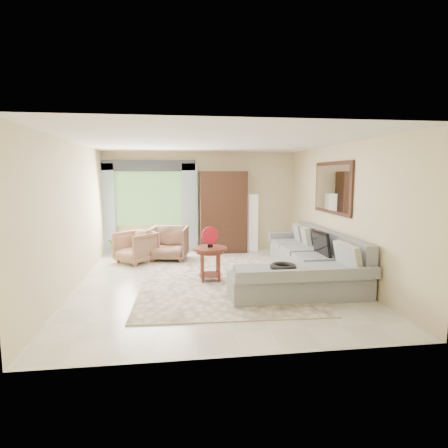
{
  "coord_description": "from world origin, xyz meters",
  "views": [
    {
      "loc": [
        -0.74,
        -6.87,
        2.01
      ],
      "look_at": [
        0.25,
        0.35,
        1.05
      ],
      "focal_mm": 30.0,
      "sensor_mm": 36.0,
      "label": 1
    }
  ],
  "objects": [
    {
      "name": "ground",
      "position": [
        0.0,
        0.0,
        0.0
      ],
      "size": [
        6.0,
        6.0,
        0.0
      ],
      "primitive_type": "plane",
      "color": "silver",
      "rests_on": "ground"
    },
    {
      "name": "armchair_left",
      "position": [
        -1.6,
        1.79,
        0.36
      ],
      "size": [
        1.1,
        1.1,
        0.72
      ],
      "primitive_type": "imported",
      "rotation": [
        0.0,
        0.0,
        -0.79
      ],
      "color": "#9D6D55",
      "rests_on": "ground"
    },
    {
      "name": "potted_plant",
      "position": [
        -2.12,
        2.63,
        0.25
      ],
      "size": [
        0.57,
        0.54,
        0.5
      ],
      "primitive_type": "imported",
      "rotation": [
        0.0,
        0.0,
        -0.4
      ],
      "color": "#999999",
      "rests_on": "ground"
    },
    {
      "name": "valance",
      "position": [
        -1.35,
        2.9,
        2.25
      ],
      "size": [
        2.4,
        0.12,
        0.26
      ],
      "primitive_type": "cube",
      "color": "#1E232D",
      "rests_on": "wall_back"
    },
    {
      "name": "area_rug",
      "position": [
        0.17,
        -0.03,
        0.01
      ],
      "size": [
        3.16,
        4.12,
        0.02
      ],
      "primitive_type": "cube",
      "rotation": [
        0.0,
        0.0,
        -0.04
      ],
      "color": "beige",
      "rests_on": "ground"
    },
    {
      "name": "armchair_right",
      "position": [
        -0.86,
        1.94,
        0.4
      ],
      "size": [
        0.99,
        1.01,
        0.8
      ],
      "primitive_type": "imported",
      "rotation": [
        0.0,
        0.0,
        -0.17
      ],
      "color": "#855C48",
      "rests_on": "ground"
    },
    {
      "name": "wall_mirror",
      "position": [
        2.46,
        0.35,
        1.75
      ],
      "size": [
        0.05,
        1.7,
        1.05
      ],
      "color": "black",
      "rests_on": "wall_right"
    },
    {
      "name": "tv_screen",
      "position": [
        2.05,
        -0.17,
        0.72
      ],
      "size": [
        0.14,
        0.74,
        0.48
      ],
      "primitive_type": "cube",
      "rotation": [
        0.0,
        -0.17,
        0.0
      ],
      "color": "black",
      "rests_on": "sectional_sofa"
    },
    {
      "name": "red_disc",
      "position": [
        -0.06,
        0.03,
        0.88
      ],
      "size": [
        0.33,
        0.13,
        0.34
      ],
      "primitive_type": "cylinder",
      "rotation": [
        1.57,
        0.0,
        0.32
      ],
      "color": "red",
      "rests_on": "coffee_table"
    },
    {
      "name": "floor_lamp",
      "position": [
        1.35,
        2.78,
        0.75
      ],
      "size": [
        0.24,
        0.24,
        1.5
      ],
      "primitive_type": "cube",
      "color": "silver",
      "rests_on": "ground"
    },
    {
      "name": "sectional_sofa",
      "position": [
        1.78,
        -0.18,
        0.28
      ],
      "size": [
        2.3,
        3.46,
        0.9
      ],
      "color": "#929599",
      "rests_on": "ground"
    },
    {
      "name": "armoire",
      "position": [
        0.55,
        2.72,
        1.05
      ],
      "size": [
        1.2,
        0.55,
        2.1
      ],
      "primitive_type": "cube",
      "color": "#331A11",
      "rests_on": "ground"
    },
    {
      "name": "curtain_right",
      "position": [
        -0.3,
        2.88,
        1.15
      ],
      "size": [
        0.4,
        0.08,
        2.3
      ],
      "primitive_type": "cube",
      "color": "#9EB7CC",
      "rests_on": "ground"
    },
    {
      "name": "garden_hose",
      "position": [
        1.0,
        -1.19,
        0.55
      ],
      "size": [
        0.43,
        0.43,
        0.09
      ],
      "primitive_type": "torus",
      "color": "black",
      "rests_on": "sectional_sofa"
    },
    {
      "name": "curtain_left",
      "position": [
        -2.4,
        2.88,
        1.15
      ],
      "size": [
        0.4,
        0.08,
        2.3
      ],
      "primitive_type": "cube",
      "color": "#9EB7CC",
      "rests_on": "ground"
    },
    {
      "name": "window",
      "position": [
        -1.35,
        2.97,
        1.4
      ],
      "size": [
        1.8,
        0.04,
        1.4
      ],
      "primitive_type": "cube",
      "color": "#669E59",
      "rests_on": "wall_back"
    },
    {
      "name": "coffee_table",
      "position": [
        -0.06,
        0.03,
        0.34
      ],
      "size": [
        0.65,
        0.65,
        0.65
      ],
      "rotation": [
        0.0,
        0.0,
        -0.29
      ],
      "color": "#4A1D13",
      "rests_on": "ground"
    }
  ]
}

